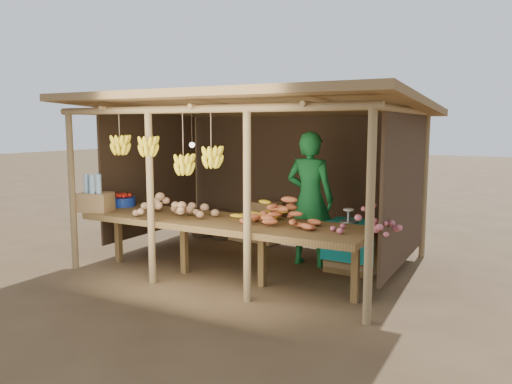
% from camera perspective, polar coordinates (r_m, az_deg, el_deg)
% --- Properties ---
extents(ground, '(60.00, 60.00, 0.00)m').
position_cam_1_polar(ground, '(7.47, -0.00, -8.01)').
color(ground, brown).
rests_on(ground, ground).
extents(stall_structure, '(4.70, 3.50, 2.43)m').
position_cam_1_polar(stall_structure, '(7.22, -0.45, 6.85)').
color(stall_structure, olive).
rests_on(stall_structure, ground).
extents(counter, '(3.90, 1.05, 0.80)m').
position_cam_1_polar(counter, '(6.50, -4.00, -3.69)').
color(counter, brown).
rests_on(counter, ground).
extents(potato_heap, '(1.08, 0.67, 0.37)m').
position_cam_1_polar(potato_heap, '(6.69, -9.94, -1.32)').
color(potato_heap, '#A87D56').
rests_on(potato_heap, counter).
extents(sweet_potato_heap, '(0.93, 0.59, 0.35)m').
position_cam_1_polar(sweet_potato_heap, '(6.11, 3.07, -2.13)').
color(sweet_potato_heap, '#C65F32').
rests_on(sweet_potato_heap, counter).
extents(onion_heap, '(0.81, 0.55, 0.35)m').
position_cam_1_polar(onion_heap, '(5.72, 12.50, -2.98)').
color(onion_heap, '#C8616B').
rests_on(onion_heap, counter).
extents(banana_pile, '(0.59, 0.39, 0.35)m').
position_cam_1_polar(banana_pile, '(6.56, 0.69, -1.49)').
color(banana_pile, yellow).
rests_on(banana_pile, counter).
extents(tomato_basin, '(0.37, 0.37, 0.20)m').
position_cam_1_polar(tomato_basin, '(7.81, -14.96, -0.97)').
color(tomato_basin, navy).
rests_on(tomato_basin, counter).
extents(bottle_box, '(0.50, 0.44, 0.53)m').
position_cam_1_polar(bottle_box, '(7.42, -17.84, -0.56)').
color(bottle_box, olive).
rests_on(bottle_box, counter).
extents(vendor, '(0.71, 0.47, 1.93)m').
position_cam_1_polar(vendor, '(7.18, 6.18, -0.80)').
color(vendor, '#17672C').
rests_on(vendor, ground).
extents(tarp_crate, '(0.77, 0.67, 0.89)m').
position_cam_1_polar(tarp_crate, '(7.10, 11.08, -5.94)').
color(tarp_crate, brown).
rests_on(tarp_crate, ground).
extents(carton_stack, '(0.98, 0.43, 0.70)m').
position_cam_1_polar(carton_stack, '(8.62, 0.16, -3.77)').
color(carton_stack, olive).
rests_on(carton_stack, ground).
extents(burlap_sacks, '(0.91, 0.48, 0.64)m').
position_cam_1_polar(burlap_sacks, '(9.05, -5.05, -3.45)').
color(burlap_sacks, '#412F1E').
rests_on(burlap_sacks, ground).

